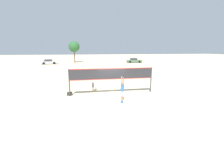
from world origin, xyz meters
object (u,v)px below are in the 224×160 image
volleyball_net (112,76)px  volleyball (122,102)px  parked_car_mid (49,62)px  player_blocker (93,80)px  tree_left_cluster (74,47)px  parked_car_near (134,61)px  gear_bag (70,94)px  player_spiker (122,88)px

volleyball_net → volleyball: size_ratio=36.42×
parked_car_mid → volleyball: bearing=-74.7°
player_blocker → tree_left_cluster: 33.77m
volleyball_net → parked_car_near: (12.21, 31.00, -1.13)m
volleyball → gear_bag: (-4.26, 2.77, 0.04)m
gear_bag → tree_left_cluster: 34.41m
gear_bag → parked_car_mid: bearing=105.8°
player_blocker → tree_left_cluster: tree_left_cluster is taller
parked_car_near → parked_car_mid: size_ratio=1.07×
player_blocker → volleyball: bearing=30.9°
parked_car_mid → volleyball_net: bearing=-73.7°
parked_car_near → player_spiker: bearing=-101.1°
volleyball → tree_left_cluster: tree_left_cluster is taller
player_spiker → gear_bag: bearing=63.1°
player_blocker → parked_car_near: player_blocker is taller
player_spiker → tree_left_cluster: 37.01m
parked_car_mid → tree_left_cluster: 8.68m
player_spiker → volleyball: player_spiker is taller
volleyball → gear_bag: size_ratio=0.49×
player_blocker → player_spiker: bearing=37.3°
gear_bag → tree_left_cluster: (-1.90, 34.04, 4.64)m
volleyball → tree_left_cluster: (-6.16, 36.81, 4.68)m
player_blocker → parked_car_near: 33.13m
player_spiker → parked_car_near: bearing=-19.5°
parked_car_near → parked_car_mid: 24.72m
gear_bag → volleyball: bearing=-33.1°
player_spiker → player_blocker: size_ratio=0.89×
parked_car_near → tree_left_cluster: tree_left_cluster is taller
volleyball_net → parked_car_mid: bearing=112.2°
player_spiker → volleyball_net: bearing=14.3°
volleyball_net → player_blocker: volleyball_net is taller
player_spiker → tree_left_cluster: (-6.32, 36.28, 3.74)m
gear_bag → parked_car_near: (16.12, 30.76, 0.48)m
volleyball → parked_car_mid: (-12.86, 33.23, 0.48)m
volleyball → gear_bag: bearing=146.9°
volleyball_net → volleyball: bearing=-82.2°
player_blocker → parked_car_mid: (-10.78, 29.75, -0.60)m
gear_bag → parked_car_near: size_ratio=0.09×
volleyball_net → tree_left_cluster: tree_left_cluster is taller
volleyball → gear_bag: gear_bag is taller
gear_bag → parked_car_near: bearing=62.3°
player_blocker → tree_left_cluster: bearing=-173.0°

